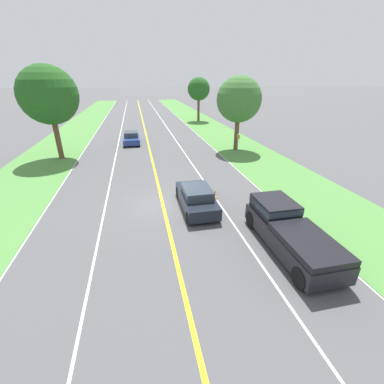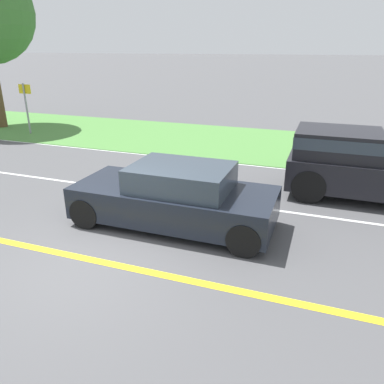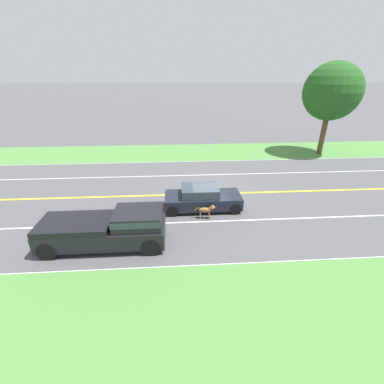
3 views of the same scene
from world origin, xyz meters
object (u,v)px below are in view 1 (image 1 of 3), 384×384
object	(u,v)px
oncoming_car	(132,138)
roadside_tree_right_far	(199,89)
roadside_tree_left_near	(49,95)
roadside_tree_right_near	(239,100)
pickup_truck	(288,229)
street_sign	(238,142)
dog	(215,197)
ego_car	(196,198)

from	to	relation	value
oncoming_car	roadside_tree_right_far	world-z (taller)	roadside_tree_right_far
roadside_tree_left_near	roadside_tree_right_near	bearing A→B (deg)	-1.88
roadside_tree_right_far	roadside_tree_left_near	bearing A→B (deg)	-132.79
roadside_tree_right_near	roadside_tree_left_near	size ratio (longest dim) A/B	0.89
pickup_truck	roadside_tree_left_near	bearing A→B (deg)	128.27
street_sign	oncoming_car	bearing A→B (deg)	141.94
pickup_truck	oncoming_car	distance (m)	23.65
roadside_tree_right_near	street_sign	distance (m)	4.52
roadside_tree_right_far	roadside_tree_right_near	bearing A→B (deg)	-91.99
oncoming_car	street_sign	distance (m)	13.09
pickup_truck	roadside_tree_right_near	size ratio (longest dim) A/B	0.75
dog	pickup_truck	size ratio (longest dim) A/B	0.22
roadside_tree_left_near	oncoming_car	bearing A→B (deg)	37.03
ego_car	roadside_tree_left_near	world-z (taller)	roadside_tree_left_near
dog	oncoming_car	distance (m)	18.48
roadside_tree_right_far	roadside_tree_left_near	world-z (taller)	roadside_tree_left_near
dog	street_sign	size ratio (longest dim) A/B	0.54
pickup_truck	roadside_tree_right_near	world-z (taller)	roadside_tree_right_near
dog	roadside_tree_left_near	bearing A→B (deg)	140.79
ego_car	street_sign	size ratio (longest dim) A/B	1.96
pickup_truck	roadside_tree_right_far	xyz separation A→B (m)	(4.65, 37.45, 4.42)
pickup_truck	roadside_tree_left_near	xyz separation A→B (m)	(-13.81, 17.50, 4.88)
ego_car	dog	world-z (taller)	ego_car
oncoming_car	street_sign	bearing A→B (deg)	141.94
roadside_tree_left_near	street_sign	xyz separation A→B (m)	(16.99, -3.00, -4.36)
dog	roadside_tree_right_far	xyz separation A→B (m)	(6.72, 32.67, 4.80)
roadside_tree_left_near	street_sign	bearing A→B (deg)	-10.00
ego_car	pickup_truck	world-z (taller)	pickup_truck
pickup_truck	oncoming_car	bearing A→B (deg)	107.48
ego_car	street_sign	distance (m)	11.80
roadside_tree_right_far	street_sign	size ratio (longest dim) A/B	3.23
pickup_truck	oncoming_car	xyz separation A→B (m)	(-7.10, 22.56, -0.29)
pickup_truck	roadside_tree_right_far	distance (m)	37.99
roadside_tree_right_far	roadside_tree_left_near	xyz separation A→B (m)	(-18.46, -19.94, 0.46)
dog	street_sign	bearing A→B (deg)	69.74
pickup_truck	street_sign	world-z (taller)	street_sign
ego_car	street_sign	bearing A→B (deg)	56.85
dog	roadside_tree_right_far	bearing A→B (deg)	86.47
roadside_tree_right_far	dog	bearing A→B (deg)	-101.62
dog	roadside_tree_right_near	distance (m)	14.32
oncoming_car	dog	bearing A→B (deg)	105.82
ego_car	dog	size ratio (longest dim) A/B	3.61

